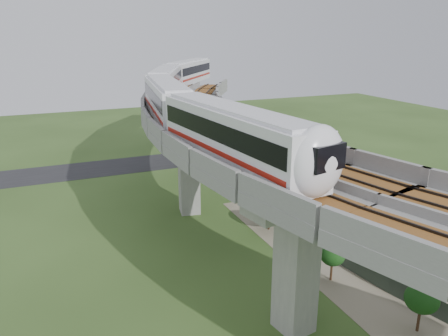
{
  "coord_description": "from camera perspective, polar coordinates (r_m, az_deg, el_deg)",
  "views": [
    {
      "loc": [
        -12.53,
        -30.7,
        18.31
      ],
      "look_at": [
        0.99,
        1.23,
        7.5
      ],
      "focal_mm": 35.0,
      "sensor_mm": 36.0,
      "label": 1
    }
  ],
  "objects": [
    {
      "name": "ground",
      "position": [
        37.88,
        -0.67,
        -11.59
      ],
      "size": [
        160.0,
        160.0,
        0.0
      ],
      "primitive_type": "plane",
      "color": "#334D1F",
      "rests_on": "ground"
    },
    {
      "name": "dirt_lot",
      "position": [
        43.15,
        18.08,
        -8.69
      ],
      "size": [
        18.0,
        26.0,
        0.04
      ],
      "primitive_type": "cube",
      "color": "#7E715C",
      "rests_on": "ground"
    },
    {
      "name": "asphalt_road",
      "position": [
        64.62,
        -10.82,
        0.55
      ],
      "size": [
        60.0,
        8.0,
        0.03
      ],
      "primitive_type": "cube",
      "color": "#232326",
      "rests_on": "ground"
    },
    {
      "name": "viaduct",
      "position": [
        36.0,
        4.95,
        2.35
      ],
      "size": [
        19.58,
        73.98,
        11.4
      ],
      "color": "#99968E",
      "rests_on": "ground"
    },
    {
      "name": "metro_train",
      "position": [
        48.32,
        -5.05,
        10.12
      ],
      "size": [
        19.75,
        59.32,
        3.64
      ],
      "color": "silver",
      "rests_on": "ground"
    },
    {
      "name": "fence",
      "position": [
        41.8,
        11.92,
        -7.93
      ],
      "size": [
        3.87,
        38.73,
        1.5
      ],
      "color": "#2D382D",
      "rests_on": "ground"
    },
    {
      "name": "tree_0",
      "position": [
        62.36,
        0.59,
        2.13
      ],
      "size": [
        2.87,
        2.87,
        3.2
      ],
      "color": "#382314",
      "rests_on": "ground"
    },
    {
      "name": "tree_1",
      "position": [
        49.72,
        2.1,
        -1.96
      ],
      "size": [
        1.99,
        1.99,
        2.76
      ],
      "color": "#382314",
      "rests_on": "ground"
    },
    {
      "name": "tree_2",
      "position": [
        42.21,
        5.92,
        -5.78
      ],
      "size": [
        2.54,
        2.54,
        2.9
      ],
      "color": "#382314",
      "rests_on": "ground"
    },
    {
      "name": "tree_3",
      "position": [
        34.72,
        14.0,
        -11.01
      ],
      "size": [
        1.89,
        1.89,
        2.95
      ],
      "color": "#382314",
      "rests_on": "ground"
    },
    {
      "name": "tree_4",
      "position": [
        31.01,
        24.43,
        -15.31
      ],
      "size": [
        2.14,
        2.14,
        3.31
      ],
      "color": "#382314",
      "rests_on": "ground"
    },
    {
      "name": "car_white",
      "position": [
        36.55,
        21.16,
        -12.84
      ],
      "size": [
        3.54,
        3.66,
        1.24
      ],
      "primitive_type": "imported",
      "rotation": [
        0.0,
        0.0,
        0.74
      ],
      "color": "silver",
      "rests_on": "dirt_lot"
    },
    {
      "name": "car_red",
      "position": [
        45.53,
        21.6,
        -6.77
      ],
      "size": [
        4.05,
        2.96,
        1.27
      ],
      "primitive_type": "imported",
      "rotation": [
        0.0,
        0.0,
        -1.1
      ],
      "color": "#AC0F1B",
      "rests_on": "dirt_lot"
    },
    {
      "name": "car_dark",
      "position": [
        45.4,
        11.23,
        -5.97
      ],
      "size": [
        4.29,
        3.29,
        1.16
      ],
      "primitive_type": "imported",
      "rotation": [
        0.0,
        0.0,
        2.05
      ],
      "color": "black",
      "rests_on": "dirt_lot"
    }
  ]
}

